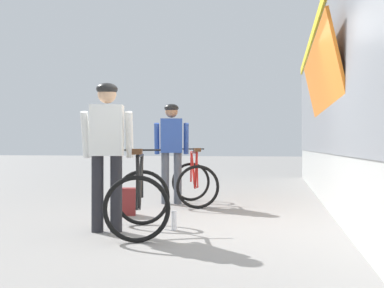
{
  "coord_description": "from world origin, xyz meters",
  "views": [
    {
      "loc": [
        0.71,
        -5.12,
        1.01
      ],
      "look_at": [
        -0.63,
        1.57,
        1.05
      ],
      "focal_mm": 40.36,
      "sensor_mm": 36.0,
      "label": 1
    }
  ],
  "objects": [
    {
      "name": "ground_plane",
      "position": [
        0.0,
        0.0,
        0.0
      ],
      "size": [
        80.0,
        80.0,
        0.0
      ],
      "primitive_type": "plane",
      "color": "gray"
    },
    {
      "name": "water_bottle_near_the_bikes",
      "position": [
        -0.52,
        -0.06,
        0.12
      ],
      "size": [
        0.07,
        0.07,
        0.23
      ],
      "primitive_type": "cylinder",
      "color": "silver",
      "rests_on": "ground"
    },
    {
      "name": "bicycle_near_black",
      "position": [
        -0.88,
        -0.32,
        0.4
      ],
      "size": [
        0.96,
        1.21,
        0.99
      ],
      "color": "black",
      "rests_on": "ground"
    },
    {
      "name": "cyclist_near_in_white",
      "position": [
        -1.28,
        -0.32,
        1.05
      ],
      "size": [
        0.65,
        0.4,
        1.76
      ],
      "color": "#232328",
      "rests_on": "ground"
    },
    {
      "name": "cyclist_far_in_blue",
      "position": [
        -1.14,
        2.27,
        1.05
      ],
      "size": [
        0.65,
        0.4,
        1.76
      ],
      "color": "#4C515B",
      "rests_on": "ground"
    },
    {
      "name": "backpack_on_platform",
      "position": [
        -1.49,
        0.9,
        0.2
      ],
      "size": [
        0.32,
        0.26,
        0.4
      ],
      "primitive_type": "cube",
      "rotation": [
        0.0,
        0.0,
        0.31
      ],
      "color": "maroon",
      "rests_on": "ground"
    },
    {
      "name": "bicycle_far_red",
      "position": [
        -0.73,
        2.24,
        0.4
      ],
      "size": [
        1.0,
        1.24,
        0.99
      ],
      "color": "black",
      "rests_on": "ground"
    }
  ]
}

